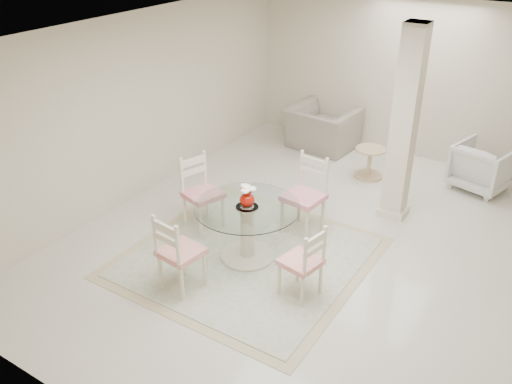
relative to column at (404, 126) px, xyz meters
The scene contains 13 objects.
ground 1.94m from the column, 111.04° to the right, with size 7.00×7.00×0.00m, color beige.
room_shell 1.48m from the column, 111.04° to the right, with size 6.02×7.02×2.71m.
column is the anchor object (origin of this frame).
area_rug 2.72m from the column, 119.13° to the right, with size 2.84×2.84×0.02m.
dining_table 2.56m from the column, 119.13° to the right, with size 1.29×1.29×0.74m.
red_vase 2.42m from the column, 119.11° to the right, with size 0.21×0.20×0.28m.
dining_chair_east 2.52m from the column, 94.48° to the right, with size 0.47×0.47×1.01m.
dining_chair_north 1.56m from the column, 128.00° to the right, with size 0.53×0.53×1.20m.
dining_chair_west 2.86m from the column, 140.48° to the right, with size 0.57×0.57×1.14m.
dining_chair_south 3.46m from the column, 115.57° to the right, with size 0.49×0.49×1.10m.
recliner_taupe 2.73m from the column, 140.54° to the left, with size 1.17×1.02×0.76m, color gray.
armchair_white 1.99m from the column, 60.37° to the left, with size 0.78×0.81×0.73m, color silver.
side_table 1.65m from the column, 129.04° to the left, with size 0.48×0.48×0.50m.
Camera 1 is at (2.49, -5.49, 3.93)m, focal length 38.00 mm.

